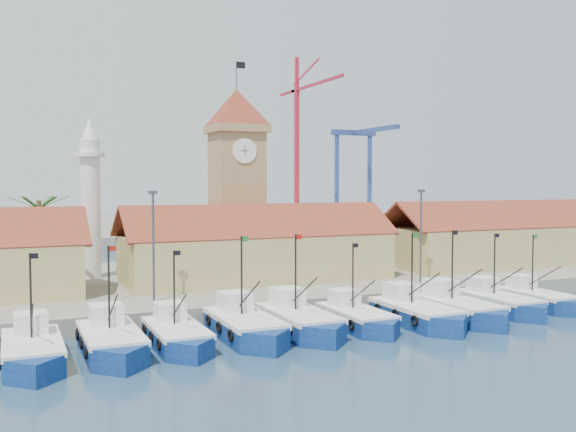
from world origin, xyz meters
name	(u,v)px	position (x,y,z in m)	size (l,w,h in m)	color
ground	(357,339)	(0.00, 0.00, 0.00)	(400.00, 400.00, 0.00)	navy
quay	(243,281)	(0.00, 24.00, 0.75)	(140.00, 32.00, 1.50)	gray
terminal	(116,227)	(0.00, 110.00, 1.00)	(240.00, 80.00, 2.00)	gray
boat_0	(32,353)	(-21.54, 2.05, 0.75)	(3.48, 9.54, 7.22)	navy
boat_1	(112,344)	(-16.76, 2.47, 0.77)	(3.60, 9.85, 7.46)	navy
boat_2	(178,337)	(-12.39, 2.64, 0.72)	(3.34, 9.15, 6.92)	navy
boat_3	(246,328)	(-7.33, 2.96, 0.80)	(3.73, 10.23, 7.74)	navy
boat_4	(301,323)	(-3.02, 3.01, 0.80)	(3.73, 10.23, 7.74)	navy
boat_5	(358,319)	(1.67, 2.71, 0.71)	(3.32, 9.09, 6.88)	navy
boat_6	(418,315)	(6.62, 1.87, 0.79)	(3.68, 10.07, 7.62)	navy
boat_7	(459,311)	(10.69, 2.00, 0.80)	(3.72, 10.18, 7.70)	navy
boat_8	(501,304)	(15.88, 2.93, 0.74)	(3.47, 9.50, 7.19)	navy
boat_9	(539,300)	(20.46, 3.19, 0.71)	(3.32, 9.09, 6.88)	navy
hall_center	(257,255)	(0.00, 20.00, 3.99)	(27.04, 10.13, 7.61)	tan
hall_right	(506,243)	(32.00, 20.00, 3.99)	(31.20, 10.13, 7.61)	tan
clock_tower	(237,176)	(0.00, 26.00, 11.96)	(5.80, 5.80, 22.70)	#A58254
minaret	(90,197)	(-15.00, 28.00, 9.73)	(3.00, 3.00, 16.30)	silver
palm_tree	(39,234)	(-20.00, 26.00, 6.25)	(5.60, 5.03, 8.39)	brown
lamp_posts	(294,236)	(0.50, 12.00, 6.48)	(80.70, 0.25, 9.03)	#3F3F44
crane_red_right	(300,129)	(43.12, 103.39, 24.30)	(1.00, 33.66, 40.03)	#B41B2E
gantry	(360,149)	(62.00, 106.65, 20.04)	(13.00, 22.00, 23.20)	navy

